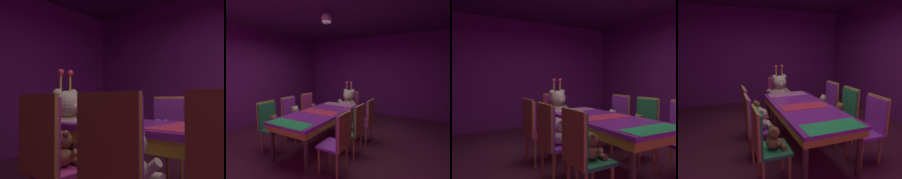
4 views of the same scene
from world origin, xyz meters
The scene contains 15 objects.
ground_plane centered at (0.00, 0.00, 0.00)m, with size 7.90×7.90×0.00m, color #591E33.
wall_back centered at (0.00, 3.20, 1.40)m, with size 5.20×0.12×2.80m, color #721E72.
banquet_table centered at (0.00, 0.00, 0.65)m, with size 0.90×2.02×0.75m.
chair_left_0 centered at (-0.81, -0.61, 0.60)m, with size 0.42×0.41×0.98m.
teddy_left_0 centered at (-0.67, -0.61, 0.58)m, with size 0.23×0.30×0.28m.
chair_left_1 centered at (-0.84, 0.00, 0.60)m, with size 0.42×0.41×0.98m.
teddy_left_1 centered at (-0.69, 0.00, 0.60)m, with size 0.27×0.35×0.33m.
chair_left_2 centered at (-0.81, 0.64, 0.60)m, with size 0.42×0.41×0.98m.
teddy_left_2 centered at (-0.67, 0.64, 0.57)m, with size 0.22×0.28×0.27m.
chair_right_1 centered at (0.82, -0.01, 0.60)m, with size 0.42×0.41×0.98m.
teddy_right_1 centered at (0.68, -0.01, 0.58)m, with size 0.22×0.29×0.27m.
chair_right_2 centered at (0.83, 0.60, 0.60)m, with size 0.42×0.41×0.98m.
teddy_right_2 centered at (0.69, 0.60, 0.57)m, with size 0.22×0.28×0.27m.
throne_chair centered at (0.00, 1.54, 0.60)m, with size 0.41×0.42×0.98m.
king_teddy_bear centered at (0.00, 1.38, 0.72)m, with size 0.64×0.50×0.83m.
Camera 3 is at (-2.01, -2.41, 1.28)m, focal length 35.45 mm.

